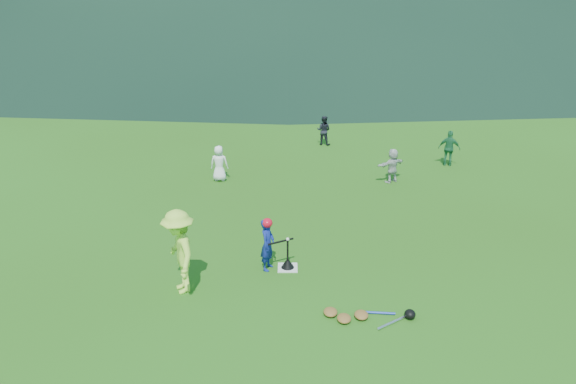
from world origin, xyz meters
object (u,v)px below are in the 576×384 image
at_px(home_plate, 288,268).
at_px(equipment_pile, 361,315).
at_px(fielder_b, 324,130).
at_px(fielder_d, 392,165).
at_px(batting_tee, 288,263).
at_px(fielder_a, 219,163).
at_px(fielder_c, 449,148).
at_px(batter_child, 268,245).
at_px(adult_coach, 179,252).

distance_m(home_plate, equipment_pile, 2.47).
relative_size(fielder_b, equipment_pile, 0.64).
relative_size(fielder_d, equipment_pile, 0.62).
bearing_deg(batting_tee, equipment_pile, -53.88).
relative_size(fielder_a, fielder_c, 0.93).
xyz_separation_m(home_plate, batter_child, (-0.45, -0.02, 0.60)).
relative_size(adult_coach, batting_tee, 2.71).
height_order(batter_child, equipment_pile, batter_child).
bearing_deg(batting_tee, home_plate, 0.00).
bearing_deg(batter_child, fielder_d, -15.61).
xyz_separation_m(batter_child, batting_tee, (0.45, 0.02, -0.49)).
relative_size(adult_coach, fielder_d, 1.65).
relative_size(fielder_b, fielder_d, 1.03).
xyz_separation_m(batter_child, fielder_c, (6.06, 7.40, 0.01)).
distance_m(home_plate, fielder_c, 9.28).
bearing_deg(fielder_c, fielder_a, 30.22).
relative_size(batter_child, fielder_b, 1.07).
xyz_separation_m(fielder_a, fielder_b, (3.61, 4.11, -0.01)).
distance_m(fielder_c, batting_tee, 9.28).
distance_m(home_plate, fielder_d, 6.64).
distance_m(fielder_b, batting_tee, 10.05).
distance_m(adult_coach, batting_tee, 2.58).
height_order(home_plate, fielder_c, fielder_c).
height_order(adult_coach, fielder_c, adult_coach).
bearing_deg(batter_child, fielder_c, -21.41).
relative_size(fielder_c, batting_tee, 1.85).
relative_size(fielder_b, fielder_c, 0.92).
distance_m(adult_coach, equipment_pile, 3.94).
distance_m(batter_child, batting_tee, 0.67).
xyz_separation_m(batter_child, fielder_a, (-1.78, 5.86, -0.03)).
height_order(fielder_b, batting_tee, fielder_b).
bearing_deg(fielder_d, batting_tee, 27.13).
distance_m(home_plate, batter_child, 0.76).
relative_size(fielder_d, batting_tee, 1.65).
bearing_deg(fielder_a, equipment_pile, 118.39).
relative_size(adult_coach, fielder_b, 1.60).
distance_m(batter_child, fielder_c, 9.56).
xyz_separation_m(fielder_b, batting_tee, (-1.37, -9.94, -0.45)).
distance_m(fielder_a, fielder_b, 5.47).
height_order(batter_child, fielder_a, batter_child).
height_order(home_plate, fielder_d, fielder_d).
bearing_deg(fielder_c, fielder_b, -12.13).
xyz_separation_m(adult_coach, fielder_c, (7.86, 8.34, -0.29)).
height_order(batting_tee, equipment_pile, batting_tee).
distance_m(fielder_d, batting_tee, 6.63).
bearing_deg(batting_tee, batter_child, -177.19).
bearing_deg(home_plate, batter_child, -177.19).
bearing_deg(home_plate, fielder_d, 59.66).
bearing_deg(fielder_b, fielder_c, 167.09).
relative_size(home_plate, batter_child, 0.37).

